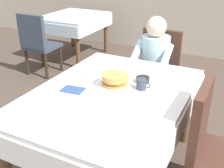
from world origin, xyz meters
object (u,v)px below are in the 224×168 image
(syrup_pitcher, at_px, (91,70))
(diner_person, at_px, (154,59))
(chair_diner, at_px, (157,67))
(spoon_near_edge, at_px, (98,105))
(dining_table_main, at_px, (111,102))
(bowl_butter, at_px, (143,80))
(cup_coffee, at_px, (142,84))
(chair_right_side, at_px, (213,142))
(fork_left_of_plate, at_px, (93,82))
(background_chair_empty, at_px, (37,41))
(knife_right_of_plate, at_px, (137,92))
(background_table_far, at_px, (74,22))
(breakfast_stack, at_px, (115,79))
(plate_breakfast, at_px, (115,85))

(syrup_pitcher, bearing_deg, diner_person, 68.88)
(chair_diner, xyz_separation_m, spoon_near_edge, (0.02, -1.40, 0.21))
(dining_table_main, bearing_deg, bowl_butter, 60.88)
(dining_table_main, relative_size, cup_coffee, 13.49)
(syrup_pitcher, bearing_deg, bowl_butter, 5.46)
(chair_right_side, distance_m, fork_left_of_plate, 1.00)
(syrup_pitcher, relative_size, spoon_near_edge, 0.53)
(dining_table_main, relative_size, background_chair_empty, 1.64)
(cup_coffee, distance_m, knife_right_of_plate, 0.08)
(spoon_near_edge, height_order, background_chair_empty, background_chair_empty)
(background_table_far, bearing_deg, syrup_pitcher, -52.71)
(knife_right_of_plate, bearing_deg, background_table_far, 36.28)
(knife_right_of_plate, relative_size, spoon_near_edge, 1.33)
(breakfast_stack, relative_size, background_table_far, 0.19)
(fork_left_of_plate, xyz_separation_m, background_table_far, (-1.69, 2.22, -0.12))
(background_table_far, bearing_deg, chair_right_side, -40.80)
(dining_table_main, xyz_separation_m, breakfast_stack, (-0.01, 0.10, 0.15))
(chair_diner, relative_size, background_chair_empty, 1.00)
(dining_table_main, distance_m, background_table_far, 2.97)
(chair_diner, bearing_deg, bowl_butter, 100.00)
(dining_table_main, distance_m, background_chair_empty, 2.32)
(bowl_butter, bearing_deg, plate_breakfast, -133.26)
(cup_coffee, height_order, knife_right_of_plate, cup_coffee)
(fork_left_of_plate, bearing_deg, background_chair_empty, 55.30)
(chair_diner, distance_m, syrup_pitcher, 1.02)
(plate_breakfast, xyz_separation_m, background_table_far, (-1.88, 2.20, -0.13))
(chair_right_side, height_order, plate_breakfast, chair_right_side)
(chair_diner, bearing_deg, syrup_pitcher, 72.12)
(cup_coffee, relative_size, spoon_near_edge, 0.75)
(plate_breakfast, xyz_separation_m, knife_right_of_plate, (0.19, -0.02, -0.01))
(chair_diner, bearing_deg, chair_right_side, 123.65)
(cup_coffee, xyz_separation_m, spoon_near_edge, (-0.18, -0.37, -0.04))
(bowl_butter, bearing_deg, dining_table_main, -119.12)
(cup_coffee, relative_size, fork_left_of_plate, 0.63)
(diner_person, xyz_separation_m, syrup_pitcher, (-0.30, -0.79, 0.11))
(diner_person, xyz_separation_m, chair_right_side, (0.78, -1.01, -0.14))
(background_chair_empty, bearing_deg, syrup_pitcher, -35.39)
(syrup_pitcher, xyz_separation_m, spoon_near_edge, (0.33, -0.45, -0.04))
(spoon_near_edge, bearing_deg, dining_table_main, 100.40)
(diner_person, xyz_separation_m, plate_breakfast, (-0.00, -0.92, 0.08))
(chair_right_side, height_order, knife_right_of_plate, chair_right_side)
(diner_person, height_order, breakfast_stack, diner_person)
(cup_coffee, bearing_deg, knife_right_of_plate, -101.77)
(background_chair_empty, bearing_deg, breakfast_stack, -33.70)
(diner_person, bearing_deg, background_chair_empty, -10.00)
(bowl_butter, bearing_deg, cup_coffee, -72.85)
(breakfast_stack, height_order, knife_right_of_plate, breakfast_stack)
(cup_coffee, bearing_deg, bowl_butter, 107.15)
(plate_breakfast, relative_size, background_chair_empty, 0.30)
(cup_coffee, xyz_separation_m, syrup_pitcher, (-0.50, 0.09, -0.01))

